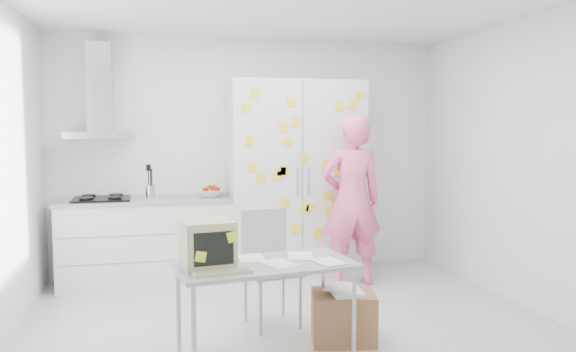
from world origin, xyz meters
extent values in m
cube|color=silver|center=(0.00, 0.00, -0.01)|extent=(4.50, 4.00, 0.02)
cube|color=white|center=(0.00, 2.00, 1.35)|extent=(4.50, 0.02, 2.70)
cube|color=white|center=(2.25, 0.00, 1.35)|extent=(0.02, 4.00, 2.70)
cube|color=white|center=(0.00, 0.00, 2.70)|extent=(4.50, 4.00, 0.02)
cube|color=white|center=(-1.20, 1.70, 0.44)|extent=(1.80, 0.60, 0.88)
cube|color=gray|center=(-1.20, 1.40, 0.58)|extent=(1.76, 0.01, 0.01)
cube|color=gray|center=(-1.20, 1.40, 0.30)|extent=(1.76, 0.01, 0.01)
cube|color=#9E9E99|center=(-1.20, 1.70, 0.90)|extent=(1.84, 0.63, 0.04)
cube|color=black|center=(-1.65, 1.70, 0.93)|extent=(0.58, 0.50, 0.03)
cylinder|color=black|center=(-1.79, 1.58, 0.95)|extent=(0.14, 0.14, 0.02)
cylinder|color=black|center=(-1.51, 1.58, 0.95)|extent=(0.14, 0.14, 0.02)
cylinder|color=black|center=(-1.79, 1.82, 0.95)|extent=(0.14, 0.14, 0.02)
cylinder|color=black|center=(-1.51, 1.82, 0.95)|extent=(0.14, 0.14, 0.02)
cylinder|color=silver|center=(-1.15, 1.70, 0.99)|extent=(0.10, 0.10, 0.14)
cylinder|color=black|center=(-1.16, 1.71, 1.09)|extent=(0.01, 0.01, 0.30)
cylinder|color=black|center=(-1.13, 1.69, 1.09)|extent=(0.01, 0.01, 0.30)
cylinder|color=black|center=(-1.15, 1.72, 1.09)|extent=(0.01, 0.01, 0.30)
cube|color=black|center=(-1.16, 1.71, 1.25)|extent=(0.05, 0.01, 0.07)
imported|color=white|center=(-0.50, 1.70, 0.96)|extent=(0.31, 0.31, 0.08)
sphere|color=#B2140F|center=(-0.56, 1.72, 0.99)|extent=(0.08, 0.08, 0.08)
sphere|color=#B2140F|center=(-0.47, 1.65, 0.99)|extent=(0.08, 0.08, 0.08)
sphere|color=#B2140F|center=(-0.43, 1.74, 0.99)|extent=(0.08, 0.08, 0.08)
cylinder|color=yellow|center=(-0.52, 1.72, 1.03)|extent=(0.09, 0.17, 0.10)
cylinder|color=yellow|center=(-0.49, 1.72, 1.03)|extent=(0.04, 0.17, 0.10)
cylinder|color=yellow|center=(-0.47, 1.72, 1.03)|extent=(0.08, 0.17, 0.10)
cube|color=silver|center=(-1.65, 1.75, 1.60)|extent=(0.70, 0.48, 0.07)
cube|color=silver|center=(-1.65, 1.87, 2.10)|extent=(0.26, 0.24, 0.95)
cube|color=silver|center=(0.45, 1.68, 1.10)|extent=(1.50, 0.65, 2.20)
cube|color=slate|center=(0.45, 1.35, 1.10)|extent=(0.01, 0.01, 2.16)
cube|color=silver|center=(0.39, 1.34, 1.10)|extent=(0.02, 0.02, 0.30)
cube|color=silver|center=(0.51, 1.34, 1.10)|extent=(0.02, 0.02, 0.30)
cube|color=yellow|center=(0.86, 1.34, 1.90)|extent=(0.10, 0.00, 0.10)
cube|color=yellow|center=(1.01, 1.34, 1.93)|extent=(0.12, 0.00, 0.12)
cube|color=yellow|center=(1.12, 1.34, 1.05)|extent=(0.12, 0.00, 0.12)
cube|color=yellow|center=(0.22, 1.34, 1.21)|extent=(0.10, 0.00, 0.10)
cube|color=yellow|center=(0.46, 1.34, 1.35)|extent=(0.12, 0.00, 0.12)
cube|color=yellow|center=(0.83, 1.34, 0.86)|extent=(0.12, 0.00, 0.12)
cube|color=yellow|center=(0.25, 1.34, 0.87)|extent=(0.10, 0.00, 0.10)
cube|color=yellow|center=(0.32, 1.34, 1.95)|extent=(0.12, 0.00, 0.12)
cube|color=yellow|center=(0.54, 1.34, 0.81)|extent=(0.12, 0.00, 0.12)
cube|color=yellow|center=(0.86, 1.34, 1.19)|extent=(0.12, 0.00, 0.12)
cube|color=yellow|center=(0.74, 1.34, 0.94)|extent=(0.10, 0.00, 0.10)
cube|color=yellow|center=(0.24, 1.34, 1.69)|extent=(0.12, 0.00, 0.12)
cube|color=yellow|center=(-0.01, 1.34, 1.15)|extent=(0.10, 0.00, 0.10)
cube|color=yellow|center=(-0.10, 1.34, 1.26)|extent=(0.10, 0.00, 0.10)
cube|color=yellow|center=(-0.16, 1.34, 1.89)|extent=(0.11, 0.00, 0.11)
cube|color=yellow|center=(0.38, 1.34, 0.59)|extent=(0.10, 0.00, 0.10)
cube|color=yellow|center=(0.25, 1.34, 1.22)|extent=(0.11, 0.00, 0.11)
cube|color=yellow|center=(0.99, 1.34, 0.59)|extent=(0.11, 0.00, 0.11)
cube|color=yellow|center=(1.09, 1.34, 2.03)|extent=(0.10, 0.00, 0.10)
cube|color=yellow|center=(0.28, 1.34, 1.53)|extent=(0.10, 0.00, 0.10)
cube|color=yellow|center=(0.17, 1.34, 1.16)|extent=(0.11, 0.00, 0.11)
cube|color=yellow|center=(0.63, 1.34, 0.52)|extent=(0.10, 0.00, 0.10)
cube|color=yellow|center=(-0.07, 1.34, 2.03)|extent=(0.10, 0.00, 0.10)
cube|color=yellow|center=(-0.13, 1.34, 1.54)|extent=(0.12, 0.00, 0.12)
cube|color=yellow|center=(0.76, 1.34, 0.77)|extent=(0.11, 0.00, 0.11)
cube|color=yellow|center=(0.37, 1.34, 1.73)|extent=(0.11, 0.00, 0.11)
cube|color=yellow|center=(0.72, 1.34, 1.28)|extent=(0.11, 0.00, 0.11)
cube|color=yellow|center=(0.47, 1.34, 0.80)|extent=(0.11, 0.00, 0.11)
imported|color=pink|center=(0.92, 1.10, 0.91)|extent=(0.67, 0.45, 1.81)
cube|color=gray|center=(-0.34, -0.53, 0.68)|extent=(1.37, 0.81, 0.03)
cylinder|color=#A09FA4|center=(-0.89, -0.87, 0.33)|extent=(0.04, 0.04, 0.66)
cylinder|color=#A09FA4|center=(0.28, -0.71, 0.33)|extent=(0.04, 0.04, 0.66)
cylinder|color=#A09FA4|center=(-0.96, -0.34, 0.33)|extent=(0.04, 0.04, 0.66)
cylinder|color=#A09FA4|center=(0.20, -0.18, 0.33)|extent=(0.04, 0.04, 0.66)
cube|color=#B1B184|center=(-0.76, -0.51, 0.86)|extent=(0.40, 0.41, 0.33)
cube|color=#B1B184|center=(-0.74, -0.70, 0.86)|extent=(0.33, 0.06, 0.29)
cube|color=black|center=(-0.74, -0.71, 0.86)|extent=(0.27, 0.04, 0.23)
cube|color=yellow|center=(-0.83, -0.73, 0.82)|extent=(0.08, 0.02, 0.08)
cube|color=yellow|center=(-0.61, -0.70, 0.94)|extent=(0.09, 0.02, 0.09)
cube|color=#B1B184|center=(-0.69, -0.74, 0.71)|extent=(0.42, 0.19, 0.02)
cube|color=gray|center=(-0.69, -0.74, 0.72)|extent=(0.38, 0.15, 0.01)
cube|color=silver|center=(-0.25, -0.56, 0.70)|extent=(0.28, 0.33, 0.00)
cube|color=silver|center=(-0.04, -0.38, 0.70)|extent=(0.25, 0.31, 0.00)
cube|color=silver|center=(0.11, -0.61, 0.70)|extent=(0.25, 0.31, 0.00)
cube|color=silver|center=(-0.41, -0.35, 0.70)|extent=(0.20, 0.28, 0.00)
cube|color=#A8A8A6|center=(-0.16, 0.08, 0.47)|extent=(0.51, 0.51, 0.04)
cube|color=#A8A8A6|center=(-0.20, 0.28, 0.73)|extent=(0.42, 0.10, 0.48)
cylinder|color=#A4A4A8|center=(-0.30, -0.12, 0.23)|extent=(0.03, 0.03, 0.45)
cylinder|color=#A4A4A8|center=(0.05, -0.06, 0.23)|extent=(0.03, 0.03, 0.45)
cylinder|color=#A4A4A8|center=(-0.37, 0.23, 0.23)|extent=(0.03, 0.03, 0.45)
cylinder|color=#A4A4A8|center=(-0.02, 0.29, 0.23)|extent=(0.03, 0.03, 0.45)
cube|color=brown|center=(0.31, -0.40, 0.19)|extent=(0.56, 0.49, 0.39)
cube|color=silver|center=(0.32, -0.42, 0.41)|extent=(0.26, 0.33, 0.03)
cube|color=silver|center=(0.29, -0.35, 0.43)|extent=(0.32, 0.35, 0.00)
camera|label=1|loc=(-1.14, -4.47, 1.68)|focal=35.00mm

